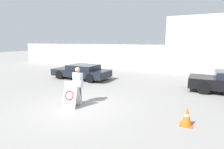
# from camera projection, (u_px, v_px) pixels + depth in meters

# --- Properties ---
(ground_plane) EXTENTS (90.00, 90.00, 0.00)m
(ground_plane) POSITION_uv_depth(u_px,v_px,m) (80.00, 105.00, 8.29)
(ground_plane) COLOR gray
(perimeter_wall) EXTENTS (36.00, 0.30, 3.11)m
(perimeter_wall) POSITION_uv_depth(u_px,v_px,m) (148.00, 58.00, 17.75)
(perimeter_wall) COLOR silver
(perimeter_wall) RESTS_ON ground_plane
(building_block) EXTENTS (7.86, 5.84, 5.53)m
(building_block) POSITION_uv_depth(u_px,v_px,m) (207.00, 43.00, 19.33)
(building_block) COLOR silver
(building_block) RESTS_ON ground_plane
(barricade_sign) EXTENTS (0.74, 0.75, 1.19)m
(barricade_sign) POSITION_uv_depth(u_px,v_px,m) (71.00, 95.00, 8.02)
(barricade_sign) COLOR white
(barricade_sign) RESTS_ON ground_plane
(security_guard) EXTENTS (0.64, 0.39, 1.79)m
(security_guard) POSITION_uv_depth(u_px,v_px,m) (78.00, 83.00, 8.40)
(security_guard) COLOR #514C42
(security_guard) RESTS_ON ground_plane
(traffic_cone_near) EXTENTS (0.43, 0.43, 0.70)m
(traffic_cone_near) POSITION_uv_depth(u_px,v_px,m) (187.00, 116.00, 6.28)
(traffic_cone_near) COLOR orange
(traffic_cone_near) RESTS_ON ground_plane
(parked_car_front_coupe) EXTENTS (4.73, 2.09, 1.16)m
(parked_car_front_coupe) POSITION_uv_depth(u_px,v_px,m) (82.00, 71.00, 14.10)
(parked_car_front_coupe) COLOR black
(parked_car_front_coupe) RESTS_ON ground_plane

